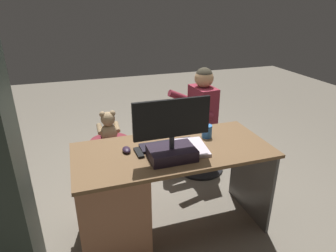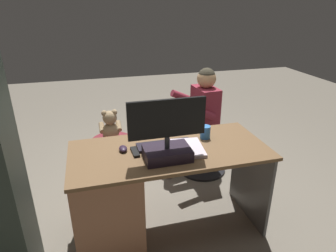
# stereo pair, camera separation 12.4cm
# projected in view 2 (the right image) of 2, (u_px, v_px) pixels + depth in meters

# --- Properties ---
(ground_plane) EXTENTS (10.00, 10.00, 0.00)m
(ground_plane) POSITION_uv_depth(u_px,v_px,m) (157.00, 196.00, 2.89)
(ground_plane) COLOR slate
(desk) EXTENTS (1.48, 0.68, 0.75)m
(desk) POSITION_uv_depth(u_px,v_px,m) (121.00, 196.00, 2.25)
(desk) COLOR brown
(desk) RESTS_ON ground_plane
(monitor) EXTENTS (0.54, 0.23, 0.44)m
(monitor) POSITION_uv_depth(u_px,v_px,m) (167.00, 140.00, 2.02)
(monitor) COLOR black
(monitor) RESTS_ON desk
(keyboard) EXTENTS (0.42, 0.14, 0.02)m
(keyboard) POSITION_uv_depth(u_px,v_px,m) (165.00, 145.00, 2.24)
(keyboard) COLOR black
(keyboard) RESTS_ON desk
(computer_mouse) EXTENTS (0.06, 0.10, 0.04)m
(computer_mouse) POSITION_uv_depth(u_px,v_px,m) (123.00, 149.00, 2.17)
(computer_mouse) COLOR #2D1E30
(computer_mouse) RESTS_ON desk
(cup) EXTENTS (0.08, 0.08, 0.10)m
(cup) POSITION_uv_depth(u_px,v_px,m) (205.00, 132.00, 2.36)
(cup) COLOR #3372BF
(cup) RESTS_ON desk
(tv_remote) EXTENTS (0.05, 0.15, 0.02)m
(tv_remote) POSITION_uv_depth(u_px,v_px,m) (135.00, 152.00, 2.14)
(tv_remote) COLOR black
(tv_remote) RESTS_ON desk
(notebook_binder) EXTENTS (0.25, 0.32, 0.02)m
(notebook_binder) POSITION_uv_depth(u_px,v_px,m) (188.00, 148.00, 2.19)
(notebook_binder) COLOR silver
(notebook_binder) RESTS_ON desk
(office_chair_teddy) EXTENTS (0.54, 0.54, 0.46)m
(office_chair_teddy) POSITION_uv_depth(u_px,v_px,m) (113.00, 157.00, 3.10)
(office_chair_teddy) COLOR black
(office_chair_teddy) RESTS_ON ground_plane
(teddy_bear) EXTENTS (0.22, 0.23, 0.32)m
(teddy_bear) POSITION_uv_depth(u_px,v_px,m) (110.00, 126.00, 2.97)
(teddy_bear) COLOR tan
(teddy_bear) RESTS_ON office_chair_teddy
(visitor_chair) EXTENTS (0.52, 0.52, 0.46)m
(visitor_chair) POSITION_uv_depth(u_px,v_px,m) (203.00, 150.00, 3.26)
(visitor_chair) COLOR black
(visitor_chair) RESTS_ON ground_plane
(person) EXTENTS (0.57, 0.50, 1.16)m
(person) POSITION_uv_depth(u_px,v_px,m) (196.00, 113.00, 3.07)
(person) COLOR maroon
(person) RESTS_ON ground_plane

